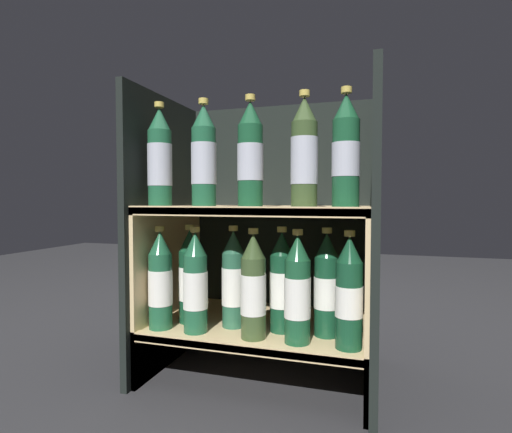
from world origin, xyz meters
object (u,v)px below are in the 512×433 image
Objects in this scene: bottle_upper_front_2 at (250,157)px; bottle_lower_front_2 at (253,289)px; bottle_lower_back_2 at (282,284)px; bottle_lower_back_3 at (327,287)px; bottle_upper_front_1 at (204,159)px; bottle_lower_front_1 at (195,285)px; bottle_lower_front_4 at (349,295)px; bottle_upper_front_0 at (160,160)px; bottle_lower_front_3 at (297,292)px; bottle_lower_back_1 at (233,281)px; bottle_upper_front_4 at (346,153)px; bottle_upper_front_3 at (304,155)px; bottle_lower_back_0 at (190,278)px; bottle_lower_front_0 at (160,282)px.

bottle_upper_front_2 is 0.34m from bottle_lower_front_2.
bottle_lower_back_2 and bottle_lower_back_3 have the same top height.
bottle_upper_front_1 is 1.00× the size of bottle_lower_front_1.
bottle_upper_front_0 is at bearing 180.00° from bottle_lower_front_4.
bottle_lower_front_4 is (0.13, 0.00, 0.00)m from bottle_lower_front_3.
bottle_upper_front_2 reaches higher than bottle_lower_front_3.
bottle_lower_back_1 is 1.00× the size of bottle_lower_back_3.
bottle_lower_back_2 is at bearing 156.67° from bottle_upper_front_4.
bottle_upper_front_0 is at bearing -180.00° from bottle_upper_front_1.
bottle_upper_front_2 is 0.42m from bottle_lower_front_4.
bottle_upper_front_2 is at bearing 0.00° from bottle_upper_front_0.
bottle_upper_front_3 is at bearing 0.00° from bottle_lower_front_3.
bottle_lower_back_0 is at bearing 160.43° from bottle_upper_front_2.
bottle_upper_front_4 reaches higher than bottle_lower_front_4.
bottle_upper_front_2 is 0.40m from bottle_lower_back_0.
bottle_upper_front_3 is 1.00× the size of bottle_lower_back_1.
bottle_lower_front_1 is 1.00× the size of bottle_lower_front_2.
bottle_upper_front_2 is at bearing 180.00° from bottle_upper_front_4.
bottle_upper_front_4 is 1.00× the size of bottle_lower_front_4.
bottle_upper_front_1 is 0.36m from bottle_lower_front_2.
bottle_upper_front_3 is at bearing 180.00° from bottle_lower_front_4.
bottle_lower_front_2 is (0.01, 0.00, -0.34)m from bottle_upper_front_2.
bottle_lower_front_2 is (-0.23, 0.00, -0.34)m from bottle_upper_front_4.
bottle_upper_front_1 is 0.36m from bottle_lower_back_0.
bottle_lower_back_0 is (-0.35, 0.07, -0.34)m from bottle_upper_front_3.
bottle_upper_front_0 is 0.35m from bottle_lower_back_0.
bottle_upper_front_1 is at bearing -42.91° from bottle_lower_back_0.
bottle_upper_front_4 is 0.34m from bottle_lower_front_4.
bottle_lower_back_3 is at bearing 12.28° from bottle_lower_front_1.
bottle_lower_front_1 is 1.00× the size of bottle_lower_back_0.
bottle_lower_front_3 is (0.25, -0.00, -0.34)m from bottle_upper_front_1.
bottle_lower_front_1 is (-0.03, -0.00, -0.34)m from bottle_upper_front_1.
bottle_lower_back_1 is (-0.21, 0.07, -0.34)m from bottle_upper_front_3.
bottle_upper_front_4 is at bearing 0.00° from bottle_upper_front_2.
bottle_lower_back_2 is at bearing 0.00° from bottle_lower_back_0.
bottle_lower_back_2 is (-0.07, 0.07, -0.34)m from bottle_upper_front_3.
bottle_upper_front_1 is 0.37m from bottle_upper_front_4.
bottle_lower_front_4 is at bearing -0.00° from bottle_upper_front_2.
bottle_lower_back_0 and bottle_lower_back_2 have the same top height.
bottle_lower_front_4 is at bearing 0.00° from bottle_upper_front_3.
bottle_upper_front_1 reaches higher than bottle_lower_back_1.
bottle_upper_front_1 reaches higher than bottle_lower_back_0.
bottle_lower_front_0 is 0.11m from bottle_lower_front_1.
bottle_upper_front_4 is 1.00× the size of bottle_lower_back_2.
bottle_lower_front_0 is 1.00× the size of bottle_lower_front_4.
bottle_lower_front_3 is at bearing 180.00° from bottle_lower_front_4.
bottle_lower_front_0 is 1.00× the size of bottle_lower_front_3.
bottle_lower_front_2 and bottle_lower_back_3 have the same top height.
bottle_lower_front_0 is 1.00× the size of bottle_lower_back_2.
bottle_lower_front_3 and bottle_lower_front_4 have the same top height.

